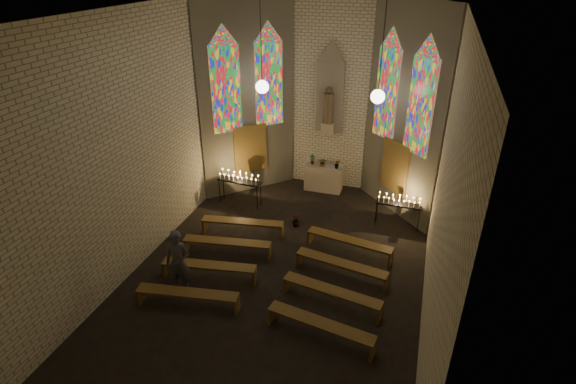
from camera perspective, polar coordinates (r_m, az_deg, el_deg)
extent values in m
plane|color=black|center=(13.05, -1.29, -10.29)|extent=(12.00, 12.00, 0.00)
cube|color=beige|center=(16.68, 5.39, 11.91)|extent=(8.00, 0.02, 7.00)
cube|color=beige|center=(6.78, -18.95, -16.50)|extent=(8.00, 0.02, 7.00)
cube|color=beige|center=(13.00, -18.48, 5.86)|extent=(0.02, 12.00, 7.00)
cube|color=beige|center=(10.72, 19.18, 1.00)|extent=(0.02, 12.00, 7.00)
cube|color=silver|center=(10.30, -1.73, 21.93)|extent=(8.00, 12.00, 0.01)
cube|color=beige|center=(16.33, -5.26, 11.57)|extent=(2.72, 2.72, 7.00)
cube|color=beige|center=(15.15, 14.63, 9.46)|extent=(2.72, 2.72, 7.00)
cube|color=#4C3F8C|center=(15.78, -7.89, 12.72)|extent=(0.78, 0.78, 3.00)
cube|color=#4C3F8C|center=(16.37, -2.43, 13.51)|extent=(0.78, 0.78, 3.00)
cube|color=#4C3F8C|center=(15.49, 12.43, 12.06)|extent=(0.78, 0.78, 3.00)
cube|color=#4C3F8C|center=(14.33, 16.49, 10.29)|extent=(0.78, 0.78, 3.00)
cube|color=brown|center=(16.78, -4.77, 5.52)|extent=(0.95, 0.95, 1.80)
cube|color=brown|center=(15.68, 13.38, 3.16)|extent=(0.95, 0.95, 1.80)
cube|color=gray|center=(16.60, 5.33, 11.84)|extent=(1.00, 0.12, 2.60)
cone|color=gray|center=(16.22, 5.59, 17.44)|extent=(1.00, 1.00, 0.80)
cube|color=beige|center=(16.81, 5.05, 8.11)|extent=(0.45, 0.30, 0.40)
cylinder|color=brown|center=(16.57, 5.16, 10.55)|extent=(0.36, 0.36, 1.10)
sphere|color=brown|center=(16.39, 5.26, 12.72)|extent=(0.26, 0.26, 0.26)
sphere|color=white|center=(15.25, -3.30, 13.19)|extent=(0.44, 0.44, 0.44)
cylinder|color=black|center=(14.96, -3.45, 18.38)|extent=(0.02, 0.02, 2.80)
sphere|color=white|center=(14.39, 11.33, 11.79)|extent=(0.44, 0.44, 0.44)
cylinder|color=black|center=(14.07, 11.88, 17.26)|extent=(0.02, 0.02, 2.80)
cube|color=beige|center=(17.25, 4.54, 1.82)|extent=(1.40, 0.60, 1.00)
imported|color=#4C723F|center=(17.06, 3.10, 4.16)|extent=(0.25, 0.21, 0.41)
imported|color=#4C723F|center=(16.94, 4.47, 3.80)|extent=(0.32, 0.28, 0.33)
imported|color=#4C723F|center=(16.80, 6.27, 3.55)|extent=(0.23, 0.21, 0.37)
imported|color=#4C723F|center=(15.00, 1.02, -3.59)|extent=(0.34, 0.34, 0.46)
cube|color=black|center=(16.08, -6.20, 1.38)|extent=(1.64, 0.50, 0.05)
cylinder|color=black|center=(16.52, -8.69, 0.12)|extent=(0.03, 0.03, 0.91)
cylinder|color=black|center=(15.87, -3.94, -0.83)|extent=(0.03, 0.03, 0.91)
cylinder|color=black|center=(16.75, -8.18, 0.57)|extent=(0.03, 0.03, 0.91)
cylinder|color=black|center=(16.11, -3.48, -0.35)|extent=(0.03, 0.03, 0.91)
cube|color=black|center=(15.12, 13.88, -1.50)|extent=(1.48, 0.36, 0.05)
cylinder|color=black|center=(15.25, 11.08, -2.78)|extent=(0.03, 0.03, 0.83)
cylinder|color=black|center=(15.21, 16.23, -3.55)|extent=(0.03, 0.03, 0.83)
cylinder|color=black|center=(15.49, 11.23, -2.28)|extent=(0.03, 0.03, 0.83)
cylinder|color=black|center=(15.45, 16.29, -3.03)|extent=(0.03, 0.03, 0.83)
cube|color=brown|center=(14.53, -5.80, -3.76)|extent=(2.67, 0.79, 0.06)
cube|color=brown|center=(14.99, -10.56, -4.11)|extent=(0.12, 0.38, 0.48)
cube|color=brown|center=(14.42, -0.76, -4.98)|extent=(0.12, 0.38, 0.48)
cube|color=brown|center=(13.69, 7.82, -6.08)|extent=(2.67, 0.79, 0.06)
cube|color=brown|center=(14.20, 2.86, -5.60)|extent=(0.12, 0.38, 0.48)
cube|color=brown|center=(13.56, 12.92, -8.20)|extent=(0.12, 0.38, 0.48)
cube|color=brown|center=(13.62, -7.77, -6.28)|extent=(2.67, 0.79, 0.06)
cube|color=brown|center=(14.13, -12.78, -6.55)|extent=(0.12, 0.38, 0.48)
cube|color=brown|center=(13.49, -2.38, -7.62)|extent=(0.12, 0.38, 0.48)
cube|color=brown|center=(12.72, 6.80, -8.98)|extent=(2.67, 0.79, 0.06)
cube|color=brown|center=(13.25, 1.49, -8.34)|extent=(0.12, 0.38, 0.48)
cube|color=brown|center=(12.60, 12.32, -11.30)|extent=(0.12, 0.38, 0.48)
cube|color=brown|center=(12.76, -10.04, -9.14)|extent=(2.67, 0.79, 0.06)
cube|color=brown|center=(13.32, -15.30, -9.28)|extent=(0.12, 0.38, 0.48)
cube|color=brown|center=(12.60, -4.26, -10.64)|extent=(0.12, 0.38, 0.48)
cube|color=brown|center=(11.80, 5.60, -12.35)|extent=(2.67, 0.79, 0.06)
cube|color=brown|center=(12.34, -0.12, -11.49)|extent=(0.12, 0.38, 0.48)
cube|color=brown|center=(11.69, 11.61, -14.91)|extent=(0.12, 0.38, 0.48)
cube|color=brown|center=(11.96, -12.66, -12.38)|extent=(2.67, 0.79, 0.06)
cube|color=brown|center=(12.58, -18.19, -12.33)|extent=(0.12, 0.38, 0.48)
cube|color=brown|center=(11.76, -6.46, -14.08)|extent=(0.12, 0.38, 0.48)
cube|color=brown|center=(10.92, 4.16, -16.27)|extent=(2.67, 0.79, 0.06)
cube|color=brown|center=(11.49, -2.01, -15.11)|extent=(0.12, 0.38, 0.48)
cube|color=brown|center=(10.83, 10.75, -19.10)|extent=(0.12, 0.38, 0.48)
imported|color=#46444E|center=(12.30, -13.76, -8.61)|extent=(0.74, 0.55, 1.83)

